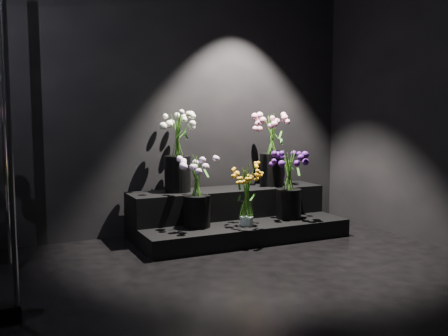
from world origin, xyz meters
TOP-DOWN VIEW (x-y plane):
  - floor at (0.00, 0.00)m, footprint 4.00×4.00m
  - wall_back at (0.00, 2.00)m, footprint 4.00×0.00m
  - display_riser at (0.56, 1.61)m, footprint 1.95×0.87m
  - bouquet_orange_bells at (0.53, 1.27)m, footprint 0.32×0.32m
  - bouquet_lilac at (0.10, 1.41)m, footprint 0.48×0.48m
  - bouquet_purple at (1.04, 1.37)m, footprint 0.44×0.44m
  - bouquet_cream_roses at (0.05, 1.76)m, footprint 0.42×0.42m
  - bouquet_pink_roses at (1.06, 1.74)m, footprint 0.42×0.42m

SIDE VIEW (x-z plane):
  - floor at x=0.00m, z-range 0.00..0.00m
  - display_riser at x=0.56m, z-range -0.04..0.40m
  - bouquet_orange_bells at x=0.53m, z-range 0.17..0.72m
  - bouquet_lilac at x=0.10m, z-range 0.21..0.84m
  - bouquet_purple at x=1.04m, z-range 0.20..0.86m
  - bouquet_pink_roses at x=1.06m, z-range 0.48..1.20m
  - bouquet_cream_roses at x=0.05m, z-range 0.49..1.23m
  - wall_back at x=0.00m, z-range -0.60..3.40m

